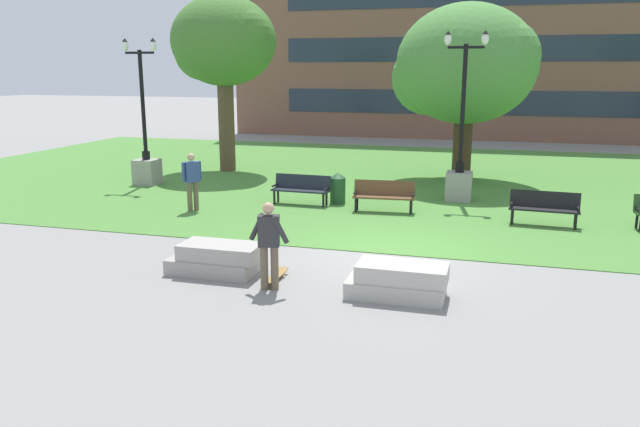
{
  "coord_description": "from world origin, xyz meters",
  "views": [
    {
      "loc": [
        2.35,
        -13.53,
        4.15
      ],
      "look_at": [
        -1.08,
        -1.4,
        1.2
      ],
      "focal_mm": 35.0,
      "sensor_mm": 36.0,
      "label": 1
    }
  ],
  "objects_px": {
    "park_bench_far_left": "(384,194)",
    "trash_bin": "(338,188)",
    "park_bench_near_left": "(301,188)",
    "lamp_post_right": "(460,167)",
    "concrete_block_center": "(217,259)",
    "person_bystander_near_lawn": "(192,179)",
    "concrete_block_left": "(399,281)",
    "lamp_post_left": "(146,156)",
    "skateboard": "(275,277)",
    "person_skateboarder": "(269,241)",
    "park_bench_far_right": "(544,206)"
  },
  "relations": [
    {
      "from": "park_bench_far_left",
      "to": "trash_bin",
      "type": "height_order",
      "value": "trash_bin"
    },
    {
      "from": "park_bench_near_left",
      "to": "lamp_post_right",
      "type": "bearing_deg",
      "value": 22.52
    },
    {
      "from": "trash_bin",
      "to": "concrete_block_center",
      "type": "bearing_deg",
      "value": -95.79
    },
    {
      "from": "person_bystander_near_lawn",
      "to": "concrete_block_left",
      "type": "bearing_deg",
      "value": -37.92
    },
    {
      "from": "concrete_block_center",
      "to": "lamp_post_left",
      "type": "bearing_deg",
      "value": 128.16
    },
    {
      "from": "concrete_block_left",
      "to": "person_bystander_near_lawn",
      "type": "height_order",
      "value": "person_bystander_near_lawn"
    },
    {
      "from": "skateboard",
      "to": "lamp_post_left",
      "type": "xyz_separation_m",
      "value": [
        -8.08,
        8.72,
        0.97
      ]
    },
    {
      "from": "lamp_post_left",
      "to": "person_bystander_near_lawn",
      "type": "bearing_deg",
      "value": -44.06
    },
    {
      "from": "skateboard",
      "to": "concrete_block_left",
      "type": "bearing_deg",
      "value": -4.93
    },
    {
      "from": "lamp_post_right",
      "to": "person_skateboarder",
      "type": "bearing_deg",
      "value": -107.52
    },
    {
      "from": "person_skateboarder",
      "to": "person_bystander_near_lawn",
      "type": "relative_size",
      "value": 1.0
    },
    {
      "from": "concrete_block_left",
      "to": "park_bench_near_left",
      "type": "height_order",
      "value": "park_bench_near_left"
    },
    {
      "from": "trash_bin",
      "to": "lamp_post_right",
      "type": "bearing_deg",
      "value": 22.77
    },
    {
      "from": "concrete_block_center",
      "to": "park_bench_far_left",
      "type": "height_order",
      "value": "park_bench_far_left"
    },
    {
      "from": "concrete_block_center",
      "to": "lamp_post_left",
      "type": "distance_m",
      "value": 10.97
    },
    {
      "from": "concrete_block_center",
      "to": "park_bench_near_left",
      "type": "height_order",
      "value": "park_bench_near_left"
    },
    {
      "from": "lamp_post_left",
      "to": "person_bystander_near_lawn",
      "type": "height_order",
      "value": "lamp_post_left"
    },
    {
      "from": "skateboard",
      "to": "park_bench_far_left",
      "type": "relative_size",
      "value": 0.56
    },
    {
      "from": "park_bench_far_right",
      "to": "park_bench_near_left",
      "type": "bearing_deg",
      "value": 173.82
    },
    {
      "from": "park_bench_far_left",
      "to": "person_skateboarder",
      "type": "bearing_deg",
      "value": -97.56
    },
    {
      "from": "lamp_post_left",
      "to": "person_skateboarder",
      "type": "bearing_deg",
      "value": -48.47
    },
    {
      "from": "concrete_block_center",
      "to": "skateboard",
      "type": "xyz_separation_m",
      "value": [
        1.32,
        -0.12,
        -0.22
      ]
    },
    {
      "from": "lamp_post_right",
      "to": "person_bystander_near_lawn",
      "type": "relative_size",
      "value": 3.06
    },
    {
      "from": "person_skateboarder",
      "to": "skateboard",
      "type": "xyz_separation_m",
      "value": [
        -0.07,
        0.48,
        -0.88
      ]
    },
    {
      "from": "park_bench_far_left",
      "to": "park_bench_far_right",
      "type": "bearing_deg",
      "value": -5.75
    },
    {
      "from": "lamp_post_right",
      "to": "park_bench_near_left",
      "type": "bearing_deg",
      "value": -157.48
    },
    {
      "from": "park_bench_far_left",
      "to": "park_bench_far_right",
      "type": "xyz_separation_m",
      "value": [
        4.43,
        -0.45,
        0.0
      ]
    },
    {
      "from": "person_skateboarder",
      "to": "park_bench_far_left",
      "type": "height_order",
      "value": "person_skateboarder"
    },
    {
      "from": "concrete_block_left",
      "to": "person_skateboarder",
      "type": "xyz_separation_m",
      "value": [
        -2.45,
        -0.26,
        0.66
      ]
    },
    {
      "from": "park_bench_far_right",
      "to": "lamp_post_left",
      "type": "distance_m",
      "value": 13.76
    },
    {
      "from": "park_bench_far_left",
      "to": "park_bench_far_right",
      "type": "distance_m",
      "value": 4.45
    },
    {
      "from": "park_bench_far_left",
      "to": "trash_bin",
      "type": "bearing_deg",
      "value": 155.05
    },
    {
      "from": "park_bench_far_left",
      "to": "person_bystander_near_lawn",
      "type": "relative_size",
      "value": 1.07
    },
    {
      "from": "concrete_block_center",
      "to": "lamp_post_right",
      "type": "relative_size",
      "value": 0.37
    },
    {
      "from": "person_skateboarder",
      "to": "trash_bin",
      "type": "xyz_separation_m",
      "value": [
        -0.65,
        7.87,
        -0.46
      ]
    },
    {
      "from": "skateboard",
      "to": "trash_bin",
      "type": "bearing_deg",
      "value": 94.49
    },
    {
      "from": "concrete_block_center",
      "to": "park_bench_far_right",
      "type": "relative_size",
      "value": 1.05
    },
    {
      "from": "concrete_block_center",
      "to": "person_skateboarder",
      "type": "bearing_deg",
      "value": -23.24
    },
    {
      "from": "concrete_block_left",
      "to": "trash_bin",
      "type": "relative_size",
      "value": 1.92
    },
    {
      "from": "skateboard",
      "to": "lamp_post_left",
      "type": "height_order",
      "value": "lamp_post_left"
    },
    {
      "from": "concrete_block_center",
      "to": "person_skateboarder",
      "type": "distance_m",
      "value": 1.64
    },
    {
      "from": "person_skateboarder",
      "to": "park_bench_far_right",
      "type": "xyz_separation_m",
      "value": [
        5.37,
        6.68,
        -0.43
      ]
    },
    {
      "from": "park_bench_far_left",
      "to": "park_bench_far_right",
      "type": "relative_size",
      "value": 1.0
    },
    {
      "from": "concrete_block_center",
      "to": "park_bench_near_left",
      "type": "xyz_separation_m",
      "value": [
        -0.32,
        6.85,
        0.23
      ]
    },
    {
      "from": "park_bench_far_right",
      "to": "person_skateboarder",
      "type": "bearing_deg",
      "value": -128.81
    },
    {
      "from": "park_bench_near_left",
      "to": "concrete_block_left",
      "type": "bearing_deg",
      "value": -59.99
    },
    {
      "from": "park_bench_far_left",
      "to": "lamp_post_left",
      "type": "relative_size",
      "value": 0.36
    },
    {
      "from": "concrete_block_left",
      "to": "person_skateboarder",
      "type": "height_order",
      "value": "person_skateboarder"
    },
    {
      "from": "park_bench_far_left",
      "to": "lamp_post_right",
      "type": "xyz_separation_m",
      "value": [
        2.02,
        2.25,
        0.54
      ]
    },
    {
      "from": "trash_bin",
      "to": "person_bystander_near_lawn",
      "type": "bearing_deg",
      "value": -150.59
    }
  ]
}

